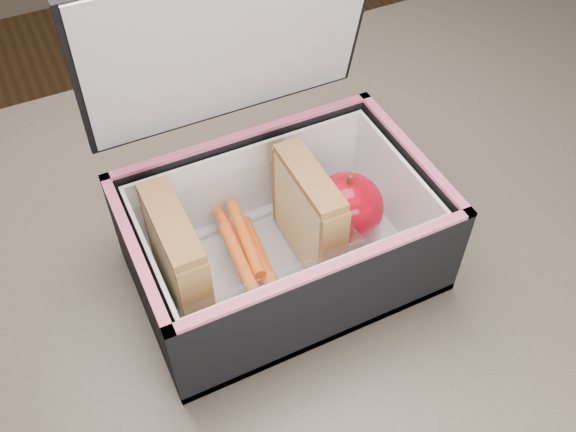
% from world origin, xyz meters
% --- Properties ---
extents(kitchen_table, '(1.20, 0.80, 0.75)m').
position_xyz_m(kitchen_table, '(0.00, 0.00, 0.66)').
color(kitchen_table, brown).
rests_on(kitchen_table, ground).
extents(lunch_bag, '(0.27, 0.22, 0.28)m').
position_xyz_m(lunch_bag, '(-0.03, 0.02, 0.81)').
color(lunch_bag, black).
rests_on(lunch_bag, kitchen_table).
extents(plastic_tub, '(0.17, 0.12, 0.07)m').
position_xyz_m(plastic_tub, '(-0.06, 0.02, 0.80)').
color(plastic_tub, white).
rests_on(plastic_tub, lunch_bag).
extents(sandwich_left, '(0.03, 0.10, 0.11)m').
position_xyz_m(sandwich_left, '(-0.13, 0.02, 0.82)').
color(sandwich_left, tan).
rests_on(sandwich_left, plastic_tub).
extents(sandwich_right, '(0.03, 0.09, 0.10)m').
position_xyz_m(sandwich_right, '(0.00, 0.02, 0.82)').
color(sandwich_right, tan).
rests_on(sandwich_right, plastic_tub).
extents(carrot_sticks, '(0.04, 0.14, 0.03)m').
position_xyz_m(carrot_sticks, '(-0.06, 0.02, 0.78)').
color(carrot_sticks, '#FF5D23').
rests_on(carrot_sticks, plastic_tub).
extents(paper_napkin, '(0.08, 0.08, 0.01)m').
position_xyz_m(paper_napkin, '(0.04, 0.03, 0.77)').
color(paper_napkin, white).
rests_on(paper_napkin, lunch_bag).
extents(red_apple, '(0.08, 0.08, 0.08)m').
position_xyz_m(red_apple, '(0.04, 0.03, 0.80)').
color(red_apple, maroon).
rests_on(red_apple, paper_napkin).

